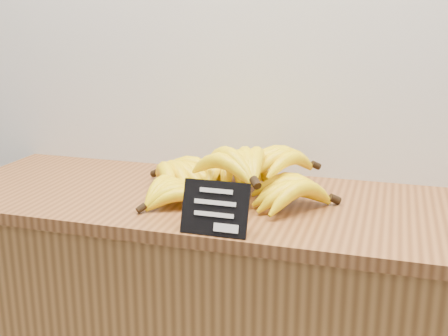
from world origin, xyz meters
The scene contains 3 objects.
counter_top centered at (0.08, 2.75, 0.92)m, with size 1.50×0.54×0.03m, color brown.
chalkboard_sign centered at (0.11, 2.51, 0.99)m, with size 0.14×0.01×0.12m, color black.
banana_pile centered at (0.09, 2.76, 0.98)m, with size 0.51×0.37×0.13m.
Camera 1 is at (0.45, 1.46, 1.38)m, focal length 45.00 mm.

